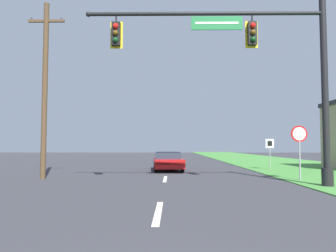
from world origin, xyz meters
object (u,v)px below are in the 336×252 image
at_px(signal_mast, 264,67).
at_px(route_sign_post, 270,147).
at_px(utility_pole_near, 45,87).
at_px(car_ahead, 168,161).
at_px(stop_sign, 299,140).

distance_m(signal_mast, route_sign_post, 10.07).
height_order(route_sign_post, utility_pole_near, utility_pole_near).
height_order(car_ahead, stop_sign, stop_sign).
bearing_deg(stop_sign, route_sign_post, 84.52).
distance_m(signal_mast, utility_pole_near, 10.39).
bearing_deg(utility_pole_near, signal_mast, -16.56).
distance_m(car_ahead, utility_pole_near, 9.22).
relative_size(stop_sign, route_sign_post, 1.23).
height_order(signal_mast, car_ahead, signal_mast).
xyz_separation_m(route_sign_post, utility_pole_near, (-12.82, -6.13, 2.99)).
bearing_deg(signal_mast, utility_pole_near, 163.44).
bearing_deg(car_ahead, stop_sign, -46.32).
bearing_deg(route_sign_post, utility_pole_near, -154.43).
bearing_deg(car_ahead, route_sign_post, 2.69).
height_order(stop_sign, route_sign_post, stop_sign).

